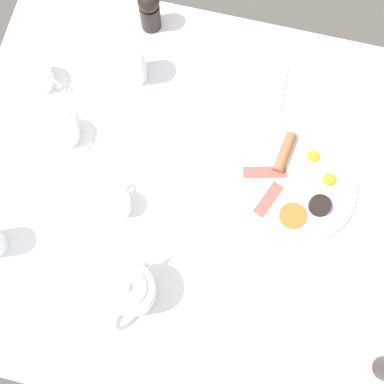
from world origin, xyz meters
The scene contains 12 objects.
ground_plane centered at (0.00, 0.00, 0.00)m, with size 8.00×8.00×0.00m, color #4C4742.
table centered at (0.00, 0.00, 0.68)m, with size 0.98×1.13×0.74m.
breakfast_plate centered at (0.08, -0.23, 0.75)m, with size 0.29×0.29×0.04m.
teapot_near centered at (-0.25, 0.08, 0.80)m, with size 0.20×0.11×0.13m.
teacup_with_saucer_left centered at (0.07, 0.33, 0.77)m, with size 0.13×0.13×0.06m.
teacup_with_saucer_right centered at (0.19, 0.43, 0.77)m, with size 0.13×0.13×0.06m.
water_glass_tall centered at (0.27, 0.21, 0.81)m, with size 0.07×0.07×0.12m.
creamer_jug centered at (-0.07, 0.16, 0.77)m, with size 0.09×0.06×0.06m.
salt_grinder centered at (0.41, 0.21, 0.81)m, with size 0.05×0.05×0.13m.
napkin_folded centered at (0.32, -0.12, 0.75)m, with size 0.14×0.09×0.01m.
fork_by_plate centered at (0.15, 0.03, 0.75)m, with size 0.07×0.18×0.00m.
knife_by_plate centered at (-0.27, -0.28, 0.75)m, with size 0.19×0.10×0.00m.
Camera 1 is at (-0.33, -0.08, 1.95)m, focal length 50.00 mm.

